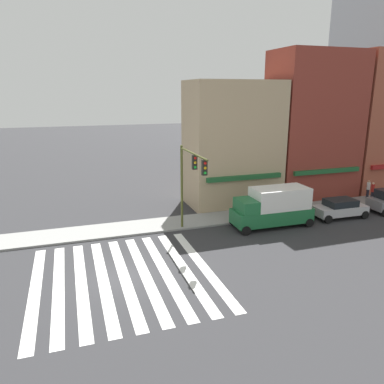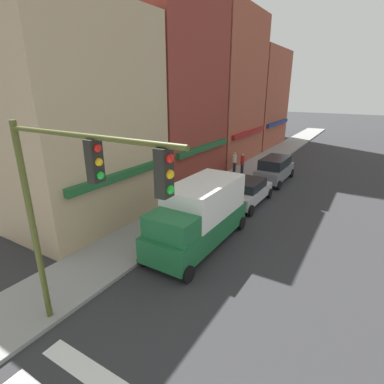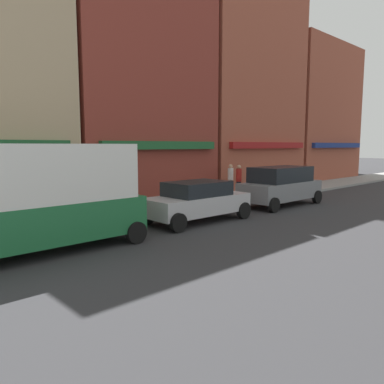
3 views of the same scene
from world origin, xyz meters
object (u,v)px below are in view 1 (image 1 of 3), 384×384
at_px(traffic_signal, 190,174).
at_px(sedan_silver, 340,208).
at_px(pedestrian_red_jacket, 372,191).
at_px(pedestrian_white_shirt, 368,189).
at_px(box_truck_green, 273,207).
at_px(pedestrian_green_top, 306,199).

relative_size(traffic_signal, sedan_silver, 1.44).
relative_size(sedan_silver, pedestrian_red_jacket, 2.50).
bearing_deg(pedestrian_white_shirt, traffic_signal, 17.80).
distance_m(box_truck_green, sedan_silver, 6.33).
height_order(traffic_signal, box_truck_green, traffic_signal).
distance_m(traffic_signal, pedestrian_red_jacket, 19.65).
relative_size(pedestrian_red_jacket, pedestrian_white_shirt, 1.00).
relative_size(traffic_signal, box_truck_green, 1.03).
height_order(box_truck_green, sedan_silver, box_truck_green).
bearing_deg(pedestrian_red_jacket, pedestrian_white_shirt, 165.87).
bearing_deg(traffic_signal, pedestrian_red_jacket, 9.17).
height_order(box_truck_green, pedestrian_green_top, box_truck_green).
distance_m(pedestrian_green_top, pedestrian_white_shirt, 7.97).
bearing_deg(box_truck_green, pedestrian_green_top, 27.37).
xyz_separation_m(sedan_silver, pedestrian_white_shirt, (6.22, 3.63, 0.23)).
height_order(traffic_signal, pedestrian_white_shirt, traffic_signal).
xyz_separation_m(traffic_signal, pedestrian_white_shirt, (19.31, 3.89, -3.57)).
height_order(sedan_silver, pedestrian_red_jacket, pedestrian_red_jacket).
bearing_deg(pedestrian_green_top, pedestrian_white_shirt, 92.69).
bearing_deg(pedestrian_green_top, traffic_signal, -83.71).
bearing_deg(box_truck_green, traffic_signal, -177.32).
height_order(traffic_signal, pedestrian_red_jacket, traffic_signal).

